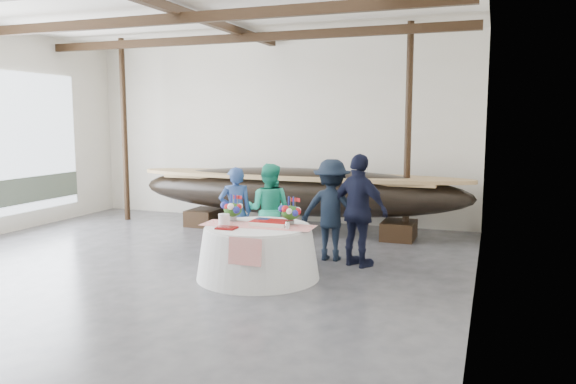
% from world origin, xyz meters
% --- Properties ---
extents(floor, '(10.00, 12.00, 0.01)m').
position_xyz_m(floor, '(0.00, 0.00, 0.00)').
color(floor, '#3D3D42').
rests_on(floor, ground).
extents(wall_back, '(10.00, 0.02, 4.50)m').
position_xyz_m(wall_back, '(0.00, 6.00, 2.25)').
color(wall_back, silver).
rests_on(wall_back, ground).
extents(wall_right, '(0.02, 12.00, 4.50)m').
position_xyz_m(wall_right, '(5.00, 0.00, 2.25)').
color(wall_right, silver).
rests_on(wall_right, ground).
extents(pavilion_structure, '(9.80, 11.76, 4.50)m').
position_xyz_m(pavilion_structure, '(0.00, 0.80, 4.00)').
color(pavilion_structure, black).
rests_on(pavilion_structure, ground).
extents(longboat_display, '(7.75, 1.55, 1.45)m').
position_xyz_m(longboat_display, '(1.04, 4.64, 0.93)').
color(longboat_display, black).
rests_on(longboat_display, ground).
extents(banquet_table, '(1.98, 1.98, 0.85)m').
position_xyz_m(banquet_table, '(1.69, 0.95, 0.42)').
color(banquet_table, silver).
rests_on(banquet_table, ground).
extents(tabletop_items, '(1.86, 0.95, 0.40)m').
position_xyz_m(tabletop_items, '(1.64, 1.09, 1.00)').
color(tabletop_items, red).
rests_on(tabletop_items, banquet_table).
extents(guest_woman_blue, '(0.73, 0.66, 1.67)m').
position_xyz_m(guest_woman_blue, '(0.76, 2.08, 0.84)').
color(guest_woman_blue, navy).
rests_on(guest_woman_blue, ground).
extents(guest_woman_teal, '(0.89, 0.71, 1.73)m').
position_xyz_m(guest_woman_teal, '(1.31, 2.35, 0.86)').
color(guest_woman_teal, '#21AE88').
rests_on(guest_woman_teal, ground).
extents(guest_man_left, '(1.21, 0.73, 1.83)m').
position_xyz_m(guest_man_left, '(2.49, 2.47, 0.91)').
color(guest_man_left, black).
rests_on(guest_man_left, ground).
extents(guest_man_right, '(1.24, 0.91, 1.95)m').
position_xyz_m(guest_man_right, '(3.06, 2.18, 0.98)').
color(guest_man_right, black).
rests_on(guest_man_right, ground).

